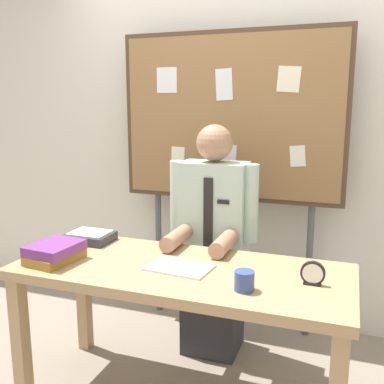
# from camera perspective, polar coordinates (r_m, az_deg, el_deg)

# --- Properties ---
(back_wall) EXTENTS (6.40, 0.08, 2.70)m
(back_wall) POSITION_cam_1_polar(r_m,az_deg,el_deg) (3.15, 5.93, 7.57)
(back_wall) COLOR silver
(back_wall) RESTS_ON ground_plane
(desk) EXTENTS (1.67, 0.69, 0.75)m
(desk) POSITION_cam_1_polar(r_m,az_deg,el_deg) (2.26, -1.48, -11.97)
(desk) COLOR tan
(desk) RESTS_ON ground_plane
(person) EXTENTS (0.55, 0.56, 1.44)m
(person) POSITION_cam_1_polar(r_m,az_deg,el_deg) (2.74, 2.73, -7.43)
(person) COLOR #2D2D33
(person) RESTS_ON ground_plane
(bulletin_board) EXTENTS (1.50, 0.09, 2.02)m
(bulletin_board) POSITION_cam_1_polar(r_m,az_deg,el_deg) (2.95, 4.98, 9.12)
(bulletin_board) COLOR #4C3823
(bulletin_board) RESTS_ON ground_plane
(book_stack) EXTENTS (0.24, 0.29, 0.10)m
(book_stack) POSITION_cam_1_polar(r_m,az_deg,el_deg) (2.39, -17.31, -7.46)
(book_stack) COLOR olive
(book_stack) RESTS_ON desk
(open_notebook) EXTENTS (0.33, 0.24, 0.01)m
(open_notebook) POSITION_cam_1_polar(r_m,az_deg,el_deg) (2.21, -1.70, -9.69)
(open_notebook) COLOR white
(open_notebook) RESTS_ON desk
(desk_clock) EXTENTS (0.11, 0.04, 0.11)m
(desk_clock) POSITION_cam_1_polar(r_m,az_deg,el_deg) (2.08, 15.35, -10.19)
(desk_clock) COLOR black
(desk_clock) RESTS_ON desk
(coffee_mug) EXTENTS (0.09, 0.09, 0.09)m
(coffee_mug) POSITION_cam_1_polar(r_m,az_deg,el_deg) (1.96, 6.78, -11.33)
(coffee_mug) COLOR #334C8C
(coffee_mug) RESTS_ON desk
(paper_tray) EXTENTS (0.26, 0.20, 0.06)m
(paper_tray) POSITION_cam_1_polar(r_m,az_deg,el_deg) (2.68, -13.04, -5.66)
(paper_tray) COLOR #333338
(paper_tray) RESTS_ON desk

